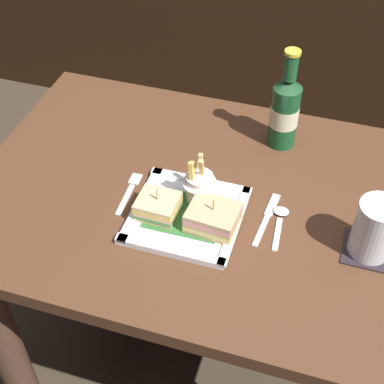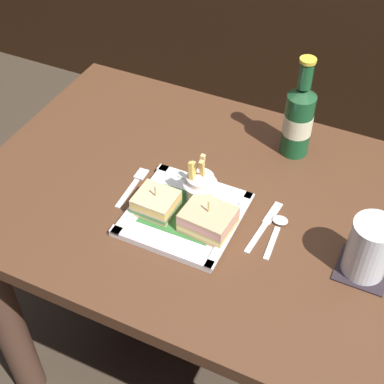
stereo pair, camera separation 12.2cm
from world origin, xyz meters
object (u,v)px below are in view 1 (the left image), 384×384
Objects in this scene: water_glass at (374,232)px; knife at (267,217)px; beer_bottle at (285,110)px; sandwich_half_left at (158,206)px; sandwich_half_right at (213,218)px; spoon at (280,217)px; square_plate at (187,216)px; fork at (129,191)px; dining_table at (196,245)px; fries_cup at (199,183)px.

water_glass is 0.77× the size of knife.
sandwich_half_left is at bearing -121.87° from beer_bottle.
sandwich_half_right is 0.88× the size of spoon.
fork is at bearing 166.08° from square_plate.
dining_table is 0.24m from fries_cup.
sandwich_half_left is 0.39m from beer_bottle.
fries_cup is (0.01, 0.06, 0.05)m from square_plate.
fork is 1.06× the size of spoon.
beer_bottle reaches higher than fork.
dining_table is at bearing 171.33° from water_glass.
fries_cup is (-0.05, 0.07, 0.02)m from sandwich_half_right.
water_glass is 0.22m from knife.
fork is 0.81× the size of knife.
beer_bottle is at bearing 58.13° from sandwich_half_left.
sandwich_half_left is 0.26m from spoon.
sandwich_half_left reaches higher than square_plate.
knife is at bearing -1.22° from fries_cup.
sandwich_half_right reaches higher than sandwich_half_left.
beer_bottle is (0.20, 0.33, 0.07)m from sandwich_half_left.
fork is (-0.09, 0.05, -0.03)m from sandwich_half_left.
fries_cup is at bearing 6.71° from fork.
sandwich_half_left is 0.24m from knife.
beer_bottle reaches higher than sandwich_half_left.
square_plate is 0.36m from beer_bottle.
beer_bottle is at bearing 65.45° from square_plate.
beer_bottle is at bearing 75.98° from sandwich_half_right.
square_plate is 0.17m from knife.
sandwich_half_left reaches higher than fork.
water_glass is (0.38, 0.02, 0.05)m from square_plate.
knife is (0.16, -0.00, -0.06)m from fries_cup.
water_glass is at bearing -51.03° from beer_bottle.
dining_table is 0.24m from sandwich_half_left.
fork is 0.34m from spoon.
sandwich_half_right is (0.12, 0.00, 0.00)m from sandwich_half_left.
water_glass is (0.38, -0.06, 0.24)m from dining_table.
sandwich_half_right is 0.67× the size of knife.
dining_table is 0.20m from square_plate.
sandwich_half_right is at bearing -53.92° from fries_cup.
dining_table is at bearing 119.36° from fries_cup.
sandwich_half_right is 0.43× the size of beer_bottle.
beer_bottle reaches higher than spoon.
knife is (-0.21, 0.03, -0.06)m from water_glass.
fork is at bearing -176.65° from spoon.
fork is (-0.53, 0.02, -0.06)m from water_glass.
sandwich_half_right is 0.94× the size of fries_cup.
dining_table is at bearing 16.10° from fork.
water_glass is at bearing -10.93° from spoon.
fries_cup is 0.71× the size of knife.
fries_cup reaches higher than sandwich_half_right.
sandwich_half_left is at bearing -163.30° from knife.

